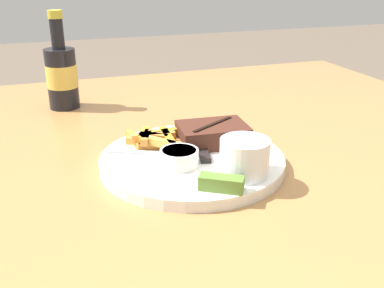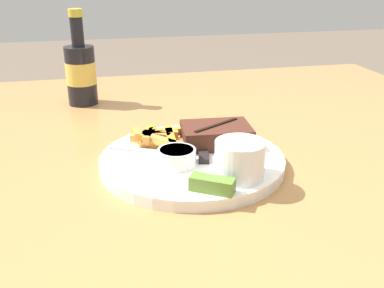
# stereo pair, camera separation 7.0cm
# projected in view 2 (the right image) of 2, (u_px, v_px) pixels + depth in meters

# --- Properties ---
(dining_table) EXTENTS (1.33, 1.25, 0.75)m
(dining_table) POSITION_uv_depth(u_px,v_px,m) (192.00, 204.00, 0.74)
(dining_table) COLOR #A87542
(dining_table) RESTS_ON ground_plane
(dinner_plate) EXTENTS (0.29, 0.29, 0.02)m
(dinner_plate) POSITION_uv_depth(u_px,v_px,m) (192.00, 161.00, 0.71)
(dinner_plate) COLOR white
(dinner_plate) RESTS_ON dining_table
(steak_portion) EXTENTS (0.12, 0.09, 0.03)m
(steak_portion) POSITION_uv_depth(u_px,v_px,m) (216.00, 135.00, 0.74)
(steak_portion) COLOR #472319
(steak_portion) RESTS_ON dinner_plate
(fries_pile) EXTENTS (0.09, 0.12, 0.02)m
(fries_pile) POSITION_uv_depth(u_px,v_px,m) (158.00, 138.00, 0.74)
(fries_pile) COLOR gold
(fries_pile) RESTS_ON dinner_plate
(coleslaw_cup) EXTENTS (0.07, 0.07, 0.05)m
(coleslaw_cup) POSITION_uv_depth(u_px,v_px,m) (240.00, 157.00, 0.63)
(coleslaw_cup) COLOR white
(coleslaw_cup) RESTS_ON dinner_plate
(dipping_sauce_cup) EXTENTS (0.06, 0.06, 0.03)m
(dipping_sauce_cup) POSITION_uv_depth(u_px,v_px,m) (177.00, 156.00, 0.67)
(dipping_sauce_cup) COLOR silver
(dipping_sauce_cup) RESTS_ON dinner_plate
(pickle_spear) EXTENTS (0.06, 0.05, 0.02)m
(pickle_spear) POSITION_uv_depth(u_px,v_px,m) (209.00, 185.00, 0.59)
(pickle_spear) COLOR #567A2D
(pickle_spear) RESTS_ON dinner_plate
(fork_utensil) EXTENTS (0.13, 0.07, 0.00)m
(fork_utensil) POSITION_uv_depth(u_px,v_px,m) (146.00, 150.00, 0.72)
(fork_utensil) COLOR #B7B7BC
(fork_utensil) RESTS_ON dinner_plate
(knife_utensil) EXTENTS (0.05, 0.16, 0.01)m
(knife_utensil) POSITION_uv_depth(u_px,v_px,m) (203.00, 146.00, 0.73)
(knife_utensil) COLOR #B7B7BC
(knife_utensil) RESTS_ON dinner_plate
(beer_bottle) EXTENTS (0.07, 0.07, 0.21)m
(beer_bottle) POSITION_uv_depth(u_px,v_px,m) (81.00, 71.00, 0.99)
(beer_bottle) COLOR black
(beer_bottle) RESTS_ON dining_table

